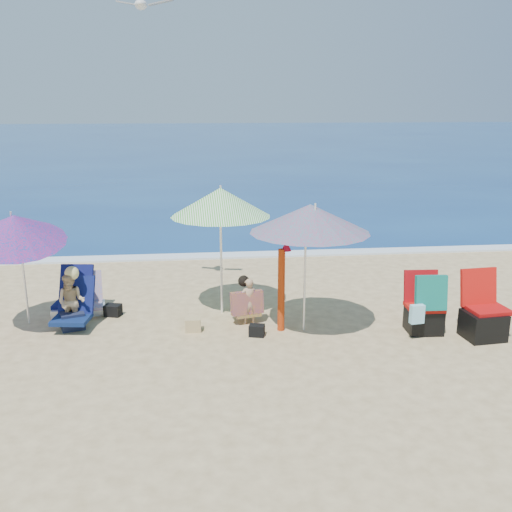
{
  "coord_description": "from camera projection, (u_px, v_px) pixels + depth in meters",
  "views": [
    {
      "loc": [
        -1.27,
        -8.07,
        3.56
      ],
      "look_at": [
        -0.3,
        1.0,
        1.1
      ],
      "focal_mm": 40.75,
      "sensor_mm": 36.0,
      "label": 1
    }
  ],
  "objects": [
    {
      "name": "furled_umbrella",
      "position": [
        282.0,
        282.0,
        9.08
      ],
      "size": [
        0.21,
        0.16,
        1.47
      ],
      "color": "#AF320C",
      "rests_on": "ground"
    },
    {
      "name": "umbrella_striped",
      "position": [
        221.0,
        202.0,
        9.55
      ],
      "size": [
        1.72,
        1.72,
        2.21
      ],
      "color": "white",
      "rests_on": "ground"
    },
    {
      "name": "camp_chair_left",
      "position": [
        483.0,
        318.0,
        8.94
      ],
      "size": [
        0.7,
        0.68,
        1.03
      ],
      "color": "#A90C0C",
      "rests_on": "ground"
    },
    {
      "name": "bag_black_b",
      "position": [
        257.0,
        330.0,
        9.03
      ],
      "size": [
        0.27,
        0.22,
        0.18
      ],
      "color": "black",
      "rests_on": "ground"
    },
    {
      "name": "ground",
      "position": [
        283.0,
        342.0,
        8.81
      ],
      "size": [
        120.0,
        120.0,
        0.0
      ],
      "color": "#D8BC84",
      "rests_on": "ground"
    },
    {
      "name": "person_left",
      "position": [
        72.0,
        301.0,
        9.22
      ],
      "size": [
        0.66,
        0.79,
        1.03
      ],
      "color": "tan",
      "rests_on": "ground"
    },
    {
      "name": "camp_chair_right",
      "position": [
        424.0,
        311.0,
        9.11
      ],
      "size": [
        0.65,
        0.72,
        1.0
      ],
      "color": "red",
      "rests_on": "ground"
    },
    {
      "name": "person_center",
      "position": [
        247.0,
        301.0,
        9.48
      ],
      "size": [
        0.56,
        0.47,
        0.78
      ],
      "color": "tan",
      "rests_on": "ground"
    },
    {
      "name": "bag_tan",
      "position": [
        193.0,
        325.0,
        9.21
      ],
      "size": [
        0.25,
        0.18,
        0.21
      ],
      "color": "tan",
      "rests_on": "ground"
    },
    {
      "name": "seagull",
      "position": [
        141.0,
        5.0,
        9.02
      ],
      "size": [
        0.9,
        0.44,
        0.15
      ],
      "color": "silver"
    },
    {
      "name": "umbrella_blue",
      "position": [
        15.0,
        228.0,
        8.78
      ],
      "size": [
        1.86,
        1.9,
        2.05
      ],
      "color": "white",
      "rests_on": "ground"
    },
    {
      "name": "bag_navy_a",
      "position": [
        73.0,
        321.0,
        9.29
      ],
      "size": [
        0.42,
        0.36,
        0.28
      ],
      "color": "#181E35",
      "rests_on": "ground"
    },
    {
      "name": "chair_navy",
      "position": [
        74.0,
        303.0,
        9.9
      ],
      "size": [
        0.66,
        0.83,
        0.8
      ],
      "color": "#0C1246",
      "rests_on": "ground"
    },
    {
      "name": "sea",
      "position": [
        207.0,
        141.0,
        52.02
      ],
      "size": [
        120.0,
        80.0,
        0.12
      ],
      "color": "navy",
      "rests_on": "ground"
    },
    {
      "name": "chair_rainbow",
      "position": [
        89.0,
        302.0,
        10.01
      ],
      "size": [
        0.57,
        0.72,
        0.68
      ],
      "color": "#C14644",
      "rests_on": "ground"
    },
    {
      "name": "umbrella_turquoise",
      "position": [
        310.0,
        218.0,
        8.7
      ],
      "size": [
        2.38,
        2.38,
        2.09
      ],
      "color": "white",
      "rests_on": "ground"
    },
    {
      "name": "foam",
      "position": [
        250.0,
        255.0,
        13.7
      ],
      "size": [
        120.0,
        0.5,
        0.04
      ],
      "color": "white",
      "rests_on": "ground"
    },
    {
      "name": "bag_black_a",
      "position": [
        113.0,
        310.0,
        9.88
      ],
      "size": [
        0.31,
        0.27,
        0.2
      ],
      "color": "black",
      "rests_on": "ground"
    }
  ]
}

